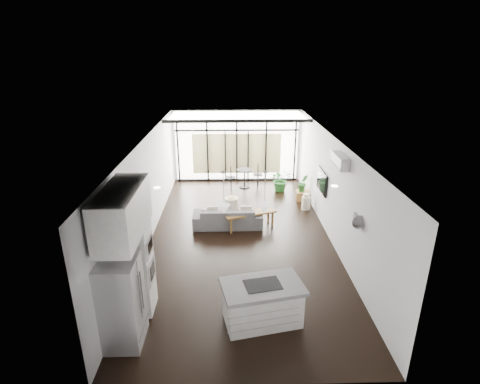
{
  "coord_description": "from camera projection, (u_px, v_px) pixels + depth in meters",
  "views": [
    {
      "loc": [
        -0.27,
        -9.42,
        4.96
      ],
      "look_at": [
        0.0,
        0.3,
        1.25
      ],
      "focal_mm": 28.0,
      "sensor_mm": 36.0,
      "label": 1
    }
  ],
  "objects": [
    {
      "name": "neighbour_building",
      "position": [
        237.0,
        154.0,
        14.8
      ],
      "size": [
        3.5,
        0.02,
        1.6
      ],
      "primitive_type": "cube",
      "color": "beige",
      "rests_on": "ground"
    },
    {
      "name": "skylight",
      "position": [
        237.0,
        115.0,
        13.32
      ],
      "size": [
        4.7,
        1.9,
        0.06
      ],
      "primitive_type": "cube",
      "color": "white",
      "rests_on": "ceiling"
    },
    {
      "name": "glazing",
      "position": [
        237.0,
        147.0,
        14.63
      ],
      "size": [
        5.0,
        0.2,
        2.8
      ],
      "primitive_type": "cube",
      "color": "black",
      "rests_on": "ground"
    },
    {
      "name": "plant_tall",
      "position": [
        281.0,
        182.0,
        13.92
      ],
      "size": [
        1.0,
        1.06,
        0.67
      ],
      "primitive_type": "imported",
      "rotation": [
        0.0,
        0.0,
        0.33
      ],
      "color": "#226224",
      "rests_on": "floor"
    },
    {
      "name": "island",
      "position": [
        262.0,
        303.0,
        7.16
      ],
      "size": [
        1.67,
        1.2,
        0.83
      ],
      "primitive_type": "cube",
      "rotation": [
        0.0,
        0.0,
        0.21
      ],
      "color": "white",
      "rests_on": "floor"
    },
    {
      "name": "upper_cabinets",
      "position": [
        123.0,
        212.0,
        6.41
      ],
      "size": [
        0.62,
        1.75,
        0.86
      ],
      "primitive_type": "cube",
      "color": "white",
      "rests_on": "wall_left"
    },
    {
      "name": "ceiling",
      "position": [
        240.0,
        140.0,
        9.57
      ],
      "size": [
        5.0,
        10.0,
        0.0
      ],
      "primitive_type": "cube",
      "color": "white",
      "rests_on": "ground"
    },
    {
      "name": "pendant_left",
      "position": [
        224.0,
        209.0,
        7.36
      ],
      "size": [
        0.26,
        0.26,
        0.18
      ],
      "primitive_type": "cone",
      "color": "white",
      "rests_on": "ceiling"
    },
    {
      "name": "pouf",
      "position": [
        231.0,
        203.0,
        12.45
      ],
      "size": [
        0.47,
        0.47,
        0.36
      ],
      "primitive_type": "cylinder",
      "rotation": [
        0.0,
        0.0,
        0.05
      ],
      "color": "beige",
      "rests_on": "floor"
    },
    {
      "name": "cooktop",
      "position": [
        263.0,
        285.0,
        7.01
      ],
      "size": [
        0.76,
        0.58,
        0.01
      ],
      "primitive_type": "cube",
      "rotation": [
        0.0,
        0.0,
        0.21
      ],
      "color": "black",
      "rests_on": "island"
    },
    {
      "name": "plant_crate",
      "position": [
        303.0,
        188.0,
        13.01
      ],
      "size": [
        0.44,
        0.68,
        0.28
      ],
      "primitive_type": "imported",
      "rotation": [
        0.0,
        0.0,
        0.16
      ],
      "color": "#226224",
      "rests_on": "crate"
    },
    {
      "name": "wall_left",
      "position": [
        147.0,
        192.0,
        10.01
      ],
      "size": [
        0.02,
        10.0,
        2.8
      ],
      "primitive_type": "cube",
      "color": "silver",
      "rests_on": "ground"
    },
    {
      "name": "appliance_column",
      "position": [
        134.0,
        256.0,
        7.23
      ],
      "size": [
        0.63,
        0.66,
        2.44
      ],
      "primitive_type": "cube",
      "color": "white",
      "rests_on": "floor"
    },
    {
      "name": "sofa",
      "position": [
        228.0,
        214.0,
        11.1
      ],
      "size": [
        2.06,
        0.61,
        0.8
      ],
      "primitive_type": "imported",
      "rotation": [
        0.0,
        0.0,
        3.15
      ],
      "color": "#4F4F51",
      "rests_on": "floor"
    },
    {
      "name": "ac_unit",
      "position": [
        340.0,
        161.0,
        9.01
      ],
      "size": [
        0.22,
        0.9,
        0.3
      ],
      "primitive_type": "cube",
      "color": "silver",
      "rests_on": "wall_right"
    },
    {
      "name": "console_bench",
      "position": [
        250.0,
        220.0,
        11.04
      ],
      "size": [
        1.58,
        0.88,
        0.49
      ],
      "primitive_type": "cube",
      "rotation": [
        0.0,
        0.0,
        0.34
      ],
      "color": "brown",
      "rests_on": "floor"
    },
    {
      "name": "pendant_right",
      "position": [
        264.0,
        209.0,
        7.39
      ],
      "size": [
        0.26,
        0.26,
        0.18
      ],
      "primitive_type": "cone",
      "color": "white",
      "rests_on": "ceiling"
    },
    {
      "name": "milk_can",
      "position": [
        306.0,
        201.0,
        12.32
      ],
      "size": [
        0.29,
        0.29,
        0.55
      ],
      "primitive_type": "cylinder",
      "rotation": [
        0.0,
        0.0,
        0.06
      ],
      "color": "#EBE5C7",
      "rests_on": "floor"
    },
    {
      "name": "wall_back",
      "position": [
        237.0,
        146.0,
        14.74
      ],
      "size": [
        5.0,
        0.02,
        2.8
      ],
      "primitive_type": "cube",
      "color": "silver",
      "rests_on": "ground"
    },
    {
      "name": "framed_art",
      "position": [
        144.0,
        193.0,
        9.49
      ],
      "size": [
        0.04,
        0.7,
        0.9
      ],
      "primitive_type": "cube",
      "color": "black",
      "rests_on": "wall_left"
    },
    {
      "name": "crate",
      "position": [
        302.0,
        196.0,
        13.12
      ],
      "size": [
        0.47,
        0.47,
        0.33
      ],
      "primitive_type": "cube",
      "rotation": [
        0.0,
        0.0,
        -0.09
      ],
      "color": "brown",
      "rests_on": "floor"
    },
    {
      "name": "tv",
      "position": [
        322.0,
        181.0,
        11.1
      ],
      "size": [
        0.05,
        1.1,
        0.65
      ],
      "primitive_type": "cube",
      "color": "black",
      "rests_on": "wall_right"
    },
    {
      "name": "wall_right",
      "position": [
        332.0,
        190.0,
        10.14
      ],
      "size": [
        0.02,
        10.0,
        2.8
      ],
      "primitive_type": "cube",
      "color": "silver",
      "rests_on": "ground"
    },
    {
      "name": "fridge",
      "position": [
        122.0,
        302.0,
        6.53
      ],
      "size": [
        0.64,
        0.81,
        1.66
      ],
      "primitive_type": "cube",
      "color": "#A1A2A7",
      "rests_on": "floor"
    },
    {
      "name": "bistro_set",
      "position": [
        245.0,
        178.0,
        14.25
      ],
      "size": [
        1.74,
        1.14,
        0.78
      ],
      "primitive_type": "cube",
      "rotation": [
        0.0,
        0.0,
        0.33
      ],
      "color": "black",
      "rests_on": "floor"
    },
    {
      "name": "wall_front",
      "position": [
        250.0,
        313.0,
        5.4
      ],
      "size": [
        5.0,
        0.02,
        2.8
      ],
      "primitive_type": "cube",
      "color": "silver",
      "rests_on": "ground"
    },
    {
      "name": "floor",
      "position": [
        240.0,
        237.0,
        10.57
      ],
      "size": [
        5.0,
        10.0,
        0.0
      ],
      "primitive_type": "cube",
      "color": "black",
      "rests_on": "ground"
    }
  ]
}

